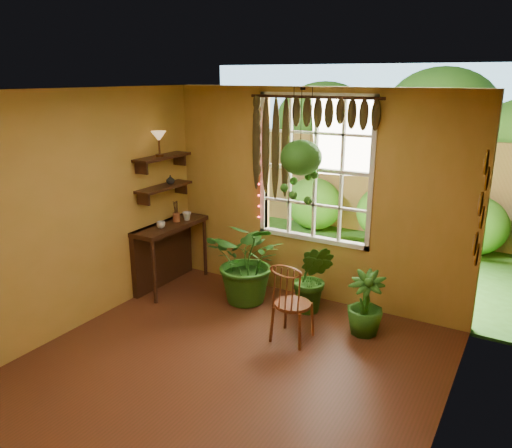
{
  "coord_description": "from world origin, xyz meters",
  "views": [
    {
      "loc": [
        2.45,
        -3.4,
        2.82
      ],
      "look_at": [
        -0.2,
        1.15,
        1.25
      ],
      "focal_mm": 35.0,
      "sensor_mm": 36.0,
      "label": 1
    }
  ],
  "objects_px": {
    "windsor_chair": "(291,314)",
    "potted_plant_left": "(250,261)",
    "potted_plant_mid": "(313,278)",
    "hanging_basket": "(301,160)",
    "counter_ledge": "(165,247)"
  },
  "relations": [
    {
      "from": "windsor_chair",
      "to": "potted_plant_left",
      "type": "height_order",
      "value": "potted_plant_left"
    },
    {
      "from": "potted_plant_mid",
      "to": "hanging_basket",
      "type": "distance_m",
      "value": 1.45
    },
    {
      "from": "potted_plant_mid",
      "to": "hanging_basket",
      "type": "xyz_separation_m",
      "value": [
        -0.27,
        0.15,
        1.41
      ]
    },
    {
      "from": "potted_plant_mid",
      "to": "counter_ledge",
      "type": "bearing_deg",
      "value": -174.03
    },
    {
      "from": "potted_plant_mid",
      "to": "hanging_basket",
      "type": "relative_size",
      "value": 0.66
    },
    {
      "from": "potted_plant_left",
      "to": "hanging_basket",
      "type": "distance_m",
      "value": 1.44
    },
    {
      "from": "potted_plant_left",
      "to": "hanging_basket",
      "type": "relative_size",
      "value": 0.82
    },
    {
      "from": "potted_plant_left",
      "to": "hanging_basket",
      "type": "height_order",
      "value": "hanging_basket"
    },
    {
      "from": "counter_ledge",
      "to": "potted_plant_mid",
      "type": "height_order",
      "value": "counter_ledge"
    },
    {
      "from": "windsor_chair",
      "to": "potted_plant_mid",
      "type": "bearing_deg",
      "value": 95.83
    },
    {
      "from": "hanging_basket",
      "to": "potted_plant_left",
      "type": "bearing_deg",
      "value": -153.18
    },
    {
      "from": "windsor_chair",
      "to": "potted_plant_left",
      "type": "bearing_deg",
      "value": 145.44
    },
    {
      "from": "counter_ledge",
      "to": "potted_plant_left",
      "type": "height_order",
      "value": "potted_plant_left"
    },
    {
      "from": "windsor_chair",
      "to": "potted_plant_mid",
      "type": "relative_size",
      "value": 1.19
    },
    {
      "from": "potted_plant_left",
      "to": "windsor_chair",
      "type": "bearing_deg",
      "value": -34.23
    }
  ]
}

